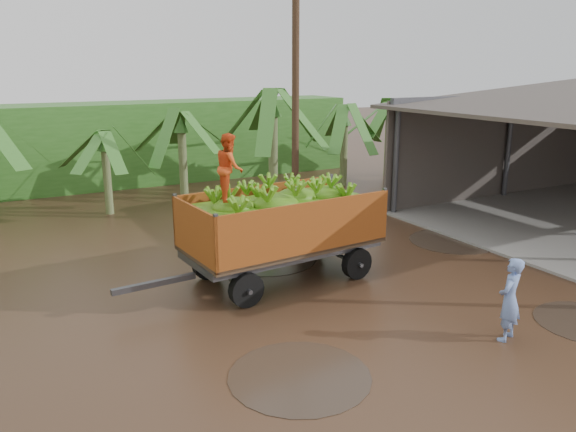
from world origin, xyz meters
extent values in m
plane|color=black|center=(0.00, 0.00, 0.00)|extent=(100.00, 100.00, 0.00)
cube|color=#383330|center=(11.00, 5.90, 2.00)|extent=(12.00, 0.12, 4.00)
cube|color=#2D661E|center=(-2.00, 16.00, 1.80)|extent=(22.00, 3.00, 3.60)
cube|color=#47474C|center=(-4.50, 1.79, 0.58)|extent=(1.89, 0.26, 0.13)
imported|color=#DE4A1A|center=(-2.60, 1.93, 2.97)|extent=(0.78, 0.89, 1.53)
imported|color=#6C86C5|center=(1.10, -2.92, 0.84)|extent=(0.71, 0.59, 1.67)
cylinder|color=#47301E|center=(1.78, 6.67, 4.16)|extent=(0.24, 0.24, 8.32)
camera|label=1|loc=(-7.43, -9.62, 5.17)|focal=35.00mm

